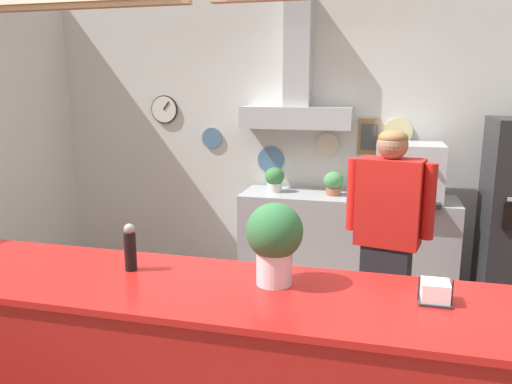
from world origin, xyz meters
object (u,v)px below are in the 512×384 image
shop_worker (387,246)px  basil_vase (274,241)px  espresso_machine (409,172)px  napkin_holder (435,293)px  potted_oregano (275,179)px  pepper_grinder (130,247)px  potted_basil (334,183)px  potted_rosemary (366,182)px

shop_worker → basil_vase: (-0.49, -1.18, 0.36)m
espresso_machine → napkin_holder: bearing=-89.5°
basil_vase → shop_worker: bearing=67.6°
potted_oregano → pepper_grinder: pepper_grinder is taller
shop_worker → potted_basil: size_ratio=7.60×
pepper_grinder → potted_rosemary: bearing=68.4°
pepper_grinder → basil_vase: basil_vase is taller
shop_worker → basil_vase: shop_worker is taller
espresso_machine → potted_oregano: size_ratio=2.46×
shop_worker → napkin_holder: bearing=110.6°
shop_worker → espresso_machine: (0.16, 1.25, 0.28)m
shop_worker → potted_basil: bearing=-57.3°
napkin_holder → potted_oregano: bearing=116.0°
pepper_grinder → napkin_holder: bearing=-0.8°
potted_basil → potted_oregano: (-0.55, 0.02, 0.01)m
shop_worker → potted_basil: (-0.48, 1.27, 0.16)m
pepper_grinder → basil_vase: (0.69, 0.01, 0.09)m
shop_worker → pepper_grinder: shop_worker is taller
potted_oregano → potted_rosemary: size_ratio=1.03×
shop_worker → pepper_grinder: (-1.18, -1.19, 0.27)m
shop_worker → potted_rosemary: bearing=-69.6°
potted_rosemary → napkin_holder: size_ratio=1.63×
napkin_holder → potted_basil: bearing=105.0°
potted_rosemary → napkin_holder: potted_rosemary is taller
espresso_machine → potted_oregano: 1.20m
espresso_machine → potted_rosemary: bearing=171.7°
shop_worker → potted_oregano: (-1.03, 1.28, 0.17)m
potted_oregano → napkin_holder: (1.21, -2.49, 0.03)m
potted_basil → napkin_holder: 2.56m
basil_vase → pepper_grinder: bearing=-179.5°
shop_worker → potted_rosemary: shop_worker is taller
potted_oregano → basil_vase: size_ratio=0.63×
potted_basil → potted_rosemary: potted_rosemary is taller
shop_worker → napkin_holder: 1.24m
espresso_machine → potted_rosemary: size_ratio=2.53×
espresso_machine → basil_vase: bearing=-104.9°
potted_basil → basil_vase: (-0.01, -2.45, 0.20)m
shop_worker → potted_oregano: 1.65m
espresso_machine → potted_basil: size_ratio=2.61×
espresso_machine → potted_rosemary: 0.38m
potted_oregano → pepper_grinder: (-0.15, -2.47, 0.11)m
shop_worker → espresso_machine: bearing=-85.4°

